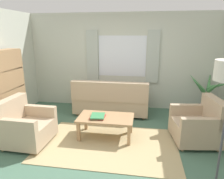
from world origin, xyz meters
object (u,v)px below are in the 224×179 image
(couch, at_px, (111,100))
(armchair_right, at_px, (199,125))
(potted_plant, at_px, (206,99))
(bookshelf, at_px, (9,93))
(book_stack_on_table, at_px, (98,116))
(armchair_left, at_px, (25,126))
(coffee_table, at_px, (106,120))

(couch, distance_m, armchair_right, 2.23)
(potted_plant, xyz_separation_m, bookshelf, (-4.51, -1.21, 0.29))
(potted_plant, bearing_deg, book_stack_on_table, -148.18)
(potted_plant, bearing_deg, couch, -175.83)
(armchair_right, bearing_deg, book_stack_on_table, -93.32)
(bookshelf, bearing_deg, book_stack_on_table, 82.19)
(armchair_left, relative_size, potted_plant, 0.76)
(coffee_table, bearing_deg, couch, 94.63)
(bookshelf, bearing_deg, couch, 115.79)
(couch, height_order, bookshelf, bookshelf)
(armchair_right, bearing_deg, couch, -129.51)
(coffee_table, distance_m, bookshelf, 2.29)
(book_stack_on_table, bearing_deg, armchair_right, 4.59)
(armchair_left, bearing_deg, coffee_table, -70.56)
(couch, bearing_deg, book_stack_on_table, 87.91)
(bookshelf, bearing_deg, armchair_left, 47.63)
(book_stack_on_table, height_order, bookshelf, bookshelf)
(armchair_left, bearing_deg, couch, -36.59)
(couch, relative_size, coffee_table, 1.73)
(armchair_left, xyz_separation_m, book_stack_on_table, (1.32, 0.42, 0.11))
(armchair_left, bearing_deg, potted_plant, -61.24)
(armchair_right, distance_m, potted_plant, 1.42)
(book_stack_on_table, bearing_deg, potted_plant, 31.82)
(coffee_table, distance_m, book_stack_on_table, 0.18)
(potted_plant, height_order, bookshelf, bookshelf)
(coffee_table, relative_size, book_stack_on_table, 3.13)
(armchair_left, distance_m, bookshelf, 1.12)
(armchair_left, relative_size, book_stack_on_table, 2.50)
(armchair_right, bearing_deg, coffee_table, -94.70)
(book_stack_on_table, relative_size, potted_plant, 0.30)
(armchair_right, distance_m, bookshelf, 4.07)
(armchair_right, relative_size, bookshelf, 0.55)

